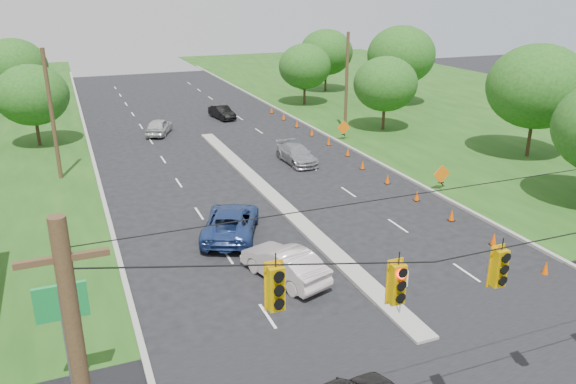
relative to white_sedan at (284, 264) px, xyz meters
name	(u,v)px	position (x,y,z in m)	size (l,w,h in m)	color
curb_left	(97,175)	(-6.90, 19.30, -0.78)	(0.25, 110.00, 0.16)	gray
curb_right	(347,147)	(13.30, 19.30, -0.78)	(0.25, 110.00, 0.16)	gray
median	(272,197)	(3.20, 10.30, -0.78)	(1.00, 34.00, 0.18)	gray
median_sign	(402,285)	(3.20, -4.70, 0.68)	(0.55, 0.06, 2.05)	gray
signal_span	(551,291)	(3.15, -11.70, 4.19)	(25.60, 0.32, 9.00)	#422D1C
utility_pole_far_left	(52,116)	(-9.30, 19.30, 3.72)	(0.28, 0.28, 9.00)	#422D1C
utility_pole_far_right	(347,83)	(15.70, 24.30, 3.72)	(0.28, 0.28, 9.00)	#422D1C
cone_1	(546,268)	(11.48, -4.20, -0.43)	(0.32, 0.32, 0.70)	#EF4D00
cone_2	(494,239)	(11.48, -0.70, -0.43)	(0.32, 0.32, 0.70)	#EF4D00
cone_3	(452,215)	(11.48, 2.80, -0.43)	(0.32, 0.32, 0.70)	#EF4D00
cone_4	(417,195)	(11.48, 6.30, -0.43)	(0.32, 0.32, 0.70)	#EF4D00
cone_5	(388,179)	(11.48, 9.80, -0.43)	(0.32, 0.32, 0.70)	#EF4D00
cone_6	(363,165)	(11.48, 13.30, -0.43)	(0.32, 0.32, 0.70)	#EF4D00
cone_7	(348,152)	(12.08, 16.80, -0.43)	(0.32, 0.32, 0.70)	#EF4D00
cone_8	(329,141)	(12.08, 20.30, -0.43)	(0.32, 0.32, 0.70)	#EF4D00
cone_9	(312,132)	(12.08, 23.80, -0.43)	(0.32, 0.32, 0.70)	#EF4D00
cone_10	(297,124)	(12.08, 27.30, -0.43)	(0.32, 0.32, 0.70)	#EF4D00
cone_11	(284,117)	(12.08, 30.80, -0.43)	(0.32, 0.32, 0.70)	#EF4D00
cone_12	(272,110)	(12.08, 34.30, -0.43)	(0.32, 0.32, 0.70)	#EF4D00
work_sign_1	(442,175)	(14.00, 7.30, 0.31)	(1.27, 0.58, 1.37)	black
work_sign_2	(344,128)	(14.00, 21.30, 0.31)	(1.27, 0.58, 1.37)	black
tree_5	(32,95)	(-10.80, 29.30, 3.55)	(5.88, 5.88, 6.86)	black
tree_6	(14,66)	(-12.80, 44.30, 4.17)	(6.72, 6.72, 7.84)	black
tree_8	(537,87)	(25.20, 11.30, 4.79)	(7.56, 7.56, 8.82)	black
tree_9	(385,84)	(19.20, 23.30, 3.55)	(5.88, 5.88, 6.86)	black
tree_10	(401,55)	(27.20, 33.30, 4.79)	(7.56, 7.56, 8.82)	black
tree_11	(326,52)	(23.20, 44.30, 4.17)	(6.72, 6.72, 7.84)	black
tree_12	(305,66)	(17.20, 37.30, 3.55)	(5.88, 5.88, 6.86)	black
white_sedan	(284,264)	(0.00, 0.00, 0.00)	(1.66, 4.76, 1.57)	beige
blue_pickup	(231,222)	(-0.90, 5.56, 0.02)	(2.66, 5.77, 1.60)	navy
silver_car_far	(297,154)	(7.59, 16.66, -0.09)	(1.94, 4.77, 1.38)	gray
silver_car_oncoming	(159,127)	(-0.67, 29.48, -0.04)	(1.75, 4.34, 1.48)	#ADADAD
dark_car_receding	(222,112)	(6.45, 33.74, -0.12)	(1.40, 4.02, 1.32)	black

